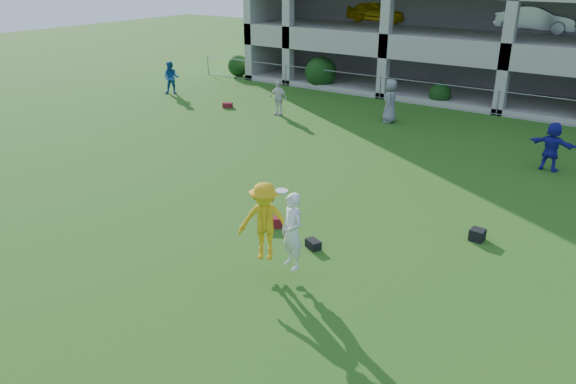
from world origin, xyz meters
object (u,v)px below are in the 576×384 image
Objects in this scene: bystander_b at (278,98)px; bystander_d at (552,146)px; bystander_c at (390,101)px; frisbee_contest at (271,224)px; bystander_a at (171,78)px; crate_d at (477,235)px.

bystander_b is 0.93× the size of bystander_d.
bystander_c is 14.00m from frisbee_contest.
bystander_d is at bearing 53.58° from bystander_c.
bystander_a is at bearing 142.19° from frisbee_contest.
crate_d is (-0.36, -6.64, -0.70)m from bystander_d.
bystander_d is (7.21, -2.56, -0.11)m from bystander_c.
bystander_a is at bearing -100.04° from bystander_c.
frisbee_contest is (3.47, -13.56, 0.28)m from bystander_c.
frisbee_contest reaches higher than bystander_a.
bystander_b is 5.15m from bystander_c.
bystander_d is 0.88× the size of frisbee_contest.
bystander_d is at bearing 71.19° from frisbee_contest.
frisbee_contest is at bearing 76.08° from bystander_d.
bystander_c reaches higher than bystander_b.
bystander_a is at bearing 1.61° from bystander_d.
frisbee_contest is (15.61, -12.11, 0.38)m from bystander_a.
bystander_d is 4.87× the size of crate_d.
bystander_c is (12.14, 1.45, 0.10)m from bystander_a.
bystander_c is at bearing 104.33° from frisbee_contest.
bystander_a reaches higher than bystander_b.
bystander_a is 19.76m from frisbee_contest.
bystander_c reaches higher than crate_d.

